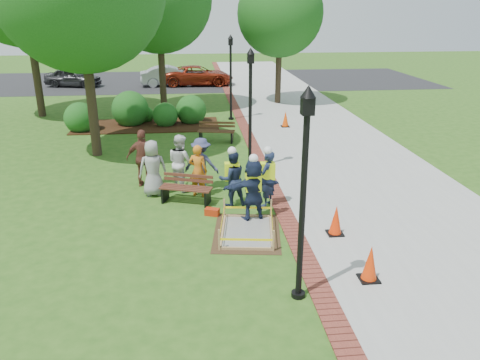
{
  "coord_description": "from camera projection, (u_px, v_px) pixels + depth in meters",
  "views": [
    {
      "loc": [
        -0.75,
        -10.91,
        5.51
      ],
      "look_at": [
        0.5,
        1.2,
        1.0
      ],
      "focal_mm": 35.0,
      "sensor_mm": 36.0,
      "label": 1
    }
  ],
  "objects": [
    {
      "name": "shrub_a",
      "position": [
        82.0,
        131.0,
        22.12
      ],
      "size": [
        1.48,
        1.48,
        1.48
      ],
      "primitive_type": "sphere",
      "color": "#184C15",
      "rests_on": "ground"
    },
    {
      "name": "ground",
      "position": [
        226.0,
        233.0,
        12.16
      ],
      "size": [
        100.0,
        100.0,
        0.0
      ],
      "primitive_type": "plane",
      "color": "#285116",
      "rests_on": "ground"
    },
    {
      "name": "cone_far",
      "position": [
        285.0,
        119.0,
        22.73
      ],
      "size": [
        0.4,
        0.4,
        0.79
      ],
      "color": "black",
      "rests_on": "ground"
    },
    {
      "name": "casual_person_a",
      "position": [
        153.0,
        168.0,
        14.31
      ],
      "size": [
        0.59,
        0.42,
        1.75
      ],
      "color": "gray",
      "rests_on": "ground"
    },
    {
      "name": "brick_edging",
      "position": [
        247.0,
        133.0,
        21.65
      ],
      "size": [
        0.5,
        60.0,
        0.03
      ],
      "primitive_type": "cube",
      "color": "maroon",
      "rests_on": "ground"
    },
    {
      "name": "parked_car_c",
      "position": [
        199.0,
        85.0,
        35.08
      ],
      "size": [
        2.21,
        4.86,
        1.57
      ],
      "primitive_type": "imported",
      "rotation": [
        0.0,
        0.0,
        1.55
      ],
      "color": "maroon",
      "rests_on": "ground"
    },
    {
      "name": "shrub_d",
      "position": [
        192.0,
        123.0,
        23.71
      ],
      "size": [
        1.52,
        1.52,
        1.52
      ],
      "primitive_type": "sphere",
      "color": "#184C15",
      "rests_on": "ground"
    },
    {
      "name": "casual_person_d",
      "position": [
        144.0,
        158.0,
        15.04
      ],
      "size": [
        0.64,
        0.44,
        1.87
      ],
      "color": "brown",
      "rests_on": "ground"
    },
    {
      "name": "cone_back",
      "position": [
        336.0,
        221.0,
        11.92
      ],
      "size": [
        0.41,
        0.41,
        0.81
      ],
      "color": "black",
      "rests_on": "ground"
    },
    {
      "name": "sidewalk",
      "position": [
        316.0,
        132.0,
        21.97
      ],
      "size": [
        6.0,
        60.0,
        0.02
      ],
      "primitive_type": "cube",
      "color": "#9E9E99",
      "rests_on": "ground"
    },
    {
      "name": "lamp_near",
      "position": [
        304.0,
        182.0,
        8.62
      ],
      "size": [
        0.28,
        0.28,
        4.26
      ],
      "color": "black",
      "rests_on": "ground"
    },
    {
      "name": "wet_concrete_pad",
      "position": [
        247.0,
        225.0,
        12.06
      ],
      "size": [
        2.0,
        2.51,
        0.55
      ],
      "color": "#47331E",
      "rests_on": "ground"
    },
    {
      "name": "casual_person_c",
      "position": [
        181.0,
        162.0,
        14.77
      ],
      "size": [
        0.64,
        0.68,
        1.8
      ],
      "color": "silver",
      "rests_on": "ground"
    },
    {
      "name": "bench_near",
      "position": [
        186.0,
        194.0,
        13.94
      ],
      "size": [
        1.62,
        0.97,
        0.83
      ],
      "color": "brown",
      "rests_on": "ground"
    },
    {
      "name": "parked_car_a",
      "position": [
        74.0,
        87.0,
        34.41
      ],
      "size": [
        3.05,
        4.91,
        1.49
      ],
      "primitive_type": "imported",
      "rotation": [
        0.0,
        0.0,
        1.32
      ],
      "color": "#2C2B2E",
      "rests_on": "ground"
    },
    {
      "name": "shrub_c",
      "position": [
        166.0,
        126.0,
        23.12
      ],
      "size": [
        1.23,
        1.23,
        1.23
      ],
      "primitive_type": "sphere",
      "color": "#184C15",
      "rests_on": "ground"
    },
    {
      "name": "hivis_worker_c",
      "position": [
        232.0,
        177.0,
        13.56
      ],
      "size": [
        0.58,
        0.43,
        1.79
      ],
      "color": "#171E3C",
      "rests_on": "ground"
    },
    {
      "name": "lamp_mid",
      "position": [
        250.0,
        101.0,
        16.08
      ],
      "size": [
        0.28,
        0.28,
        4.26
      ],
      "color": "black",
      "rests_on": "ground"
    },
    {
      "name": "parked_car_b",
      "position": [
        171.0,
        86.0,
        34.8
      ],
      "size": [
        2.62,
        5.06,
        1.59
      ],
      "primitive_type": "imported",
      "rotation": [
        0.0,
        0.0,
        1.68
      ],
      "color": "#A3A4A8",
      "rests_on": "ground"
    },
    {
      "name": "lamp_far",
      "position": [
        231.0,
        71.0,
        23.54
      ],
      "size": [
        0.28,
        0.28,
        4.26
      ],
      "color": "black",
      "rests_on": "ground"
    },
    {
      "name": "cone_front",
      "position": [
        370.0,
        264.0,
        9.9
      ],
      "size": [
        0.42,
        0.42,
        0.83
      ],
      "color": "black",
      "rests_on": "ground"
    },
    {
      "name": "bench_far",
      "position": [
        216.0,
        136.0,
        20.24
      ],
      "size": [
        1.65,
        0.83,
        0.85
      ],
      "color": "brown",
      "rests_on": "ground"
    },
    {
      "name": "shrub_e",
      "position": [
        146.0,
        122.0,
        23.9
      ],
      "size": [
        0.86,
        0.86,
        0.86
      ],
      "primitive_type": "sphere",
      "color": "#184C15",
      "rests_on": "ground"
    },
    {
      "name": "hivis_worker_b",
      "position": [
        267.0,
        177.0,
        13.52
      ],
      "size": [
        0.59,
        0.63,
        1.81
      ],
      "color": "#1B3048",
      "rests_on": "ground"
    },
    {
      "name": "toolbox",
      "position": [
        212.0,
        212.0,
        13.15
      ],
      "size": [
        0.45,
        0.35,
        0.2
      ],
      "primitive_type": "cube",
      "rotation": [
        0.0,
        0.0,
        -0.39
      ],
      "color": "#AD280D",
      "rests_on": "ground"
    },
    {
      "name": "casual_person_b",
      "position": [
        198.0,
        171.0,
        14.27
      ],
      "size": [
        0.62,
        0.52,
        1.63
      ],
      "color": "orange",
      "rests_on": "ground"
    },
    {
      "name": "parking_lot",
      "position": [
        201.0,
        80.0,
        37.34
      ],
      "size": [
        36.0,
        12.0,
        0.01
      ],
      "primitive_type": "cube",
      "color": "black",
      "rests_on": "ground"
    },
    {
      "name": "tree_right",
      "position": [
        280.0,
        14.0,
        26.81
      ],
      "size": [
        4.95,
        4.95,
        7.65
      ],
      "color": "#3D2D1E",
      "rests_on": "ground"
    },
    {
      "name": "casual_person_e",
      "position": [
        201.0,
        164.0,
        14.78
      ],
      "size": [
        0.61,
        0.48,
        1.69
      ],
      "color": "#373B60",
      "rests_on": "ground"
    },
    {
      "name": "shrub_b",
      "position": [
        132.0,
        125.0,
        23.31
      ],
      "size": [
        1.81,
        1.81,
        1.81
      ],
      "primitive_type": "sphere",
      "color": "#184C15",
      "rests_on": "ground"
    },
    {
      "name": "hivis_worker_a",
      "position": [
        253.0,
        188.0,
        12.61
      ],
      "size": [
        0.62,
        0.47,
        1.88
      ],
      "color": "#181A3F",
      "rests_on": "ground"
    },
    {
      "name": "mulch_bed",
      "position": [
        147.0,
        126.0,
        23.06
      ],
      "size": [
        7.0,
        3.0,
        0.05
      ],
      "primitive_type": "cube",
      "color": "#381E0F",
      "rests_on": "ground"
    }
  ]
}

